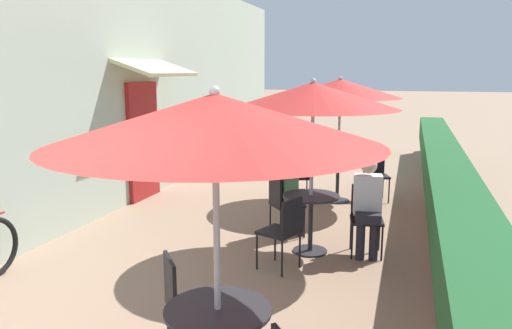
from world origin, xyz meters
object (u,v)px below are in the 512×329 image
(patio_umbrella_mid, at_px, (313,96))
(cafe_chair_far_left, at_px, (299,174))
(patio_umbrella_far, at_px, (340,89))
(seated_patron_mid_left, at_px, (368,203))
(seated_patron_mid_right, at_px, (290,188))
(patio_table_far, at_px, (338,173))
(patio_table_mid, at_px, (311,213))
(cafe_chair_near_right, at_px, (184,299))
(coffee_cup_far, at_px, (343,159))
(patio_umbrella_near, at_px, (215,120))
(cafe_chair_mid_back, at_px, (284,227))
(cafe_chair_mid_left, at_px, (366,214))
(cafe_chair_far_right, at_px, (375,172))
(cafe_chair_mid_right, at_px, (282,201))

(patio_umbrella_mid, relative_size, cafe_chair_far_left, 2.53)
(patio_umbrella_far, bearing_deg, seated_patron_mid_left, -74.20)
(seated_patron_mid_right, bearing_deg, patio_table_far, 130.80)
(patio_table_mid, bearing_deg, patio_table_far, 90.72)
(cafe_chair_near_right, relative_size, patio_table_far, 1.16)
(patio_umbrella_mid, height_order, coffee_cup_far, patio_umbrella_mid)
(patio_umbrella_near, xyz_separation_m, cafe_chair_mid_back, (-0.18, 2.52, -1.48))
(cafe_chair_far_left, bearing_deg, patio_table_mid, -94.12)
(patio_table_far, relative_size, patio_umbrella_far, 0.34)
(patio_table_mid, distance_m, patio_table_far, 2.65)
(seated_patron_mid_right, relative_size, patio_umbrella_far, 0.57)
(cafe_chair_mid_left, height_order, cafe_chair_mid_back, same)
(seated_patron_mid_left, height_order, cafe_chair_far_right, seated_patron_mid_left)
(patio_table_mid, relative_size, cafe_chair_mid_right, 0.86)
(patio_umbrella_near, height_order, cafe_chair_near_right, patio_umbrella_near)
(cafe_chair_near_right, height_order, cafe_chair_mid_left, same)
(cafe_chair_mid_right, height_order, cafe_chair_far_left, same)
(patio_table_mid, distance_m, coffee_cup_far, 2.56)
(patio_umbrella_near, height_order, cafe_chair_mid_right, patio_umbrella_near)
(seated_patron_mid_right, relative_size, cafe_chair_far_left, 1.44)
(cafe_chair_mid_left, height_order, cafe_chair_far_left, same)
(cafe_chair_mid_right, distance_m, patio_umbrella_far, 2.65)
(cafe_chair_mid_left, distance_m, cafe_chair_mid_back, 1.22)
(patio_umbrella_near, bearing_deg, coffee_cup_far, 89.30)
(patio_umbrella_mid, height_order, cafe_chair_mid_right, patio_umbrella_mid)
(cafe_chair_mid_right, bearing_deg, patio_table_mid, 6.25)
(patio_umbrella_near, relative_size, cafe_chair_mid_left, 2.53)
(seated_patron_mid_left, height_order, patio_umbrella_far, patio_umbrella_far)
(cafe_chair_mid_left, relative_size, patio_table_far, 1.16)
(cafe_chair_mid_back, height_order, patio_umbrella_far, patio_umbrella_far)
(patio_umbrella_mid, distance_m, cafe_chair_mid_back, 1.64)
(cafe_chair_near_right, relative_size, coffee_cup_far, 9.67)
(patio_umbrella_near, height_order, cafe_chair_far_left, patio_umbrella_near)
(patio_table_mid, relative_size, coffee_cup_far, 8.35)
(cafe_chair_far_right, bearing_deg, patio_umbrella_far, 6.25)
(cafe_chair_mid_back, distance_m, cafe_chair_far_right, 3.72)
(patio_table_far, bearing_deg, patio_umbrella_far, 0.00)
(patio_umbrella_mid, bearing_deg, seated_patron_mid_left, 6.03)
(patio_umbrella_near, relative_size, seated_patron_mid_left, 1.76)
(seated_patron_mid_right, bearing_deg, cafe_chair_mid_back, -28.39)
(cafe_chair_near_right, distance_m, seated_patron_mid_right, 3.26)
(patio_table_far, bearing_deg, patio_table_mid, -89.28)
(patio_table_mid, distance_m, seated_patron_mid_left, 0.72)
(patio_table_mid, relative_size, cafe_chair_far_left, 0.86)
(patio_umbrella_near, bearing_deg, patio_table_mid, 90.01)
(patio_umbrella_near, relative_size, cafe_chair_far_right, 2.53)
(seated_patron_mid_right, height_order, patio_umbrella_far, patio_umbrella_far)
(seated_patron_mid_left, bearing_deg, cafe_chair_far_left, -67.96)
(patio_umbrella_near, relative_size, seated_patron_mid_right, 1.76)
(cafe_chair_mid_left, bearing_deg, patio_umbrella_far, -82.83)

